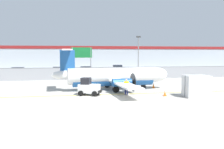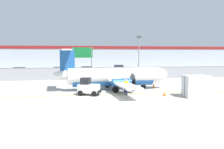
# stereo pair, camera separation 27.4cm
# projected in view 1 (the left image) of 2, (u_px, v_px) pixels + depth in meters

# --- Properties ---
(ground_plane) EXTENTS (140.00, 140.00, 0.01)m
(ground_plane) POSITION_uv_depth(u_px,v_px,m) (109.00, 94.00, 27.02)
(ground_plane) COLOR #ADA89E
(perimeter_fence) EXTENTS (98.00, 0.10, 2.10)m
(perimeter_fence) POSITION_uv_depth(u_px,v_px,m) (93.00, 73.00, 42.61)
(perimeter_fence) COLOR gray
(perimeter_fence) RESTS_ON ground
(parking_lot_strip) EXTENTS (98.00, 17.00, 0.12)m
(parking_lot_strip) POSITION_uv_depth(u_px,v_px,m) (88.00, 74.00, 53.98)
(parking_lot_strip) COLOR #38383A
(parking_lot_strip) RESTS_ON ground
(background_building) EXTENTS (91.00, 8.10, 6.50)m
(background_building) POSITION_uv_depth(u_px,v_px,m) (82.00, 58.00, 71.84)
(background_building) COLOR #A8B2BC
(background_building) RESTS_ON ground
(commuter_airplane) EXTENTS (14.46, 16.07, 4.92)m
(commuter_airplane) POSITION_uv_depth(u_px,v_px,m) (115.00, 77.00, 30.35)
(commuter_airplane) COLOR white
(commuter_airplane) RESTS_ON ground
(baggage_tug) EXTENTS (2.57, 2.06, 1.88)m
(baggage_tug) POSITION_uv_depth(u_px,v_px,m) (89.00, 87.00, 26.39)
(baggage_tug) COLOR silver
(baggage_tug) RESTS_ON ground
(ground_crew_worker) EXTENTS (0.55, 0.38, 1.70)m
(ground_crew_worker) POSITION_uv_depth(u_px,v_px,m) (126.00, 86.00, 26.78)
(ground_crew_worker) COLOR #191E4C
(ground_crew_worker) RESTS_ON ground
(cargo_container) EXTENTS (2.58, 2.22, 2.20)m
(cargo_container) POSITION_uv_depth(u_px,v_px,m) (196.00, 86.00, 25.46)
(cargo_container) COLOR silver
(cargo_container) RESTS_ON ground
(traffic_cone_near_left) EXTENTS (0.36, 0.36, 0.64)m
(traffic_cone_near_left) POSITION_uv_depth(u_px,v_px,m) (153.00, 86.00, 31.98)
(traffic_cone_near_left) COLOR orange
(traffic_cone_near_left) RESTS_ON ground
(traffic_cone_near_right) EXTENTS (0.36, 0.36, 0.64)m
(traffic_cone_near_right) POSITION_uv_depth(u_px,v_px,m) (165.00, 93.00, 26.04)
(traffic_cone_near_right) COLOR orange
(traffic_cone_near_right) RESTS_ON ground
(parked_car_0) EXTENTS (4.24, 2.08, 1.58)m
(parked_car_0) POSITION_uv_depth(u_px,v_px,m) (19.00, 71.00, 50.13)
(parked_car_0) COLOR gray
(parked_car_0) RESTS_ON parking_lot_strip
(parked_car_1) EXTENTS (4.30, 2.20, 1.58)m
(parked_car_1) POSITION_uv_depth(u_px,v_px,m) (58.00, 71.00, 51.63)
(parked_car_1) COLOR red
(parked_car_1) RESTS_ON parking_lot_strip
(parked_car_2) EXTENTS (4.25, 2.10, 1.58)m
(parked_car_2) POSITION_uv_depth(u_px,v_px,m) (86.00, 70.00, 53.70)
(parked_car_2) COLOR #19662D
(parked_car_2) RESTS_ON parking_lot_strip
(parked_car_3) EXTENTS (4.35, 2.32, 1.58)m
(parked_car_3) POSITION_uv_depth(u_px,v_px,m) (117.00, 68.00, 60.44)
(parked_car_3) COLOR red
(parked_car_3) RESTS_ON parking_lot_strip
(parked_car_4) EXTENTS (4.23, 2.06, 1.58)m
(parked_car_4) POSITION_uv_depth(u_px,v_px,m) (160.00, 71.00, 50.53)
(parked_car_4) COLOR #19662D
(parked_car_4) RESTS_ON parking_lot_strip
(apron_light_pole) EXTENTS (0.70, 0.30, 7.27)m
(apron_light_pole) POSITION_uv_depth(u_px,v_px,m) (138.00, 54.00, 40.83)
(apron_light_pole) COLOR slate
(apron_light_pole) RESTS_ON ground
(highway_sign) EXTENTS (3.60, 0.14, 5.50)m
(highway_sign) POSITION_uv_depth(u_px,v_px,m) (82.00, 55.00, 43.70)
(highway_sign) COLOR slate
(highway_sign) RESTS_ON ground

